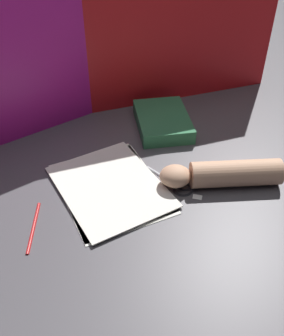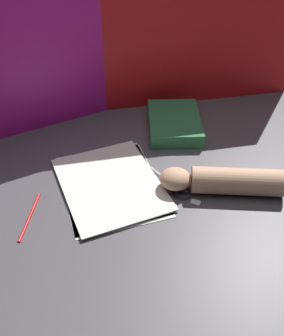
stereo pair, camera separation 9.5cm
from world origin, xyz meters
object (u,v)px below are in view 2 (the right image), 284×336
paper_stack (111,184)px  hand_forearm (224,181)px  book_closed (174,123)px  scissors (177,186)px

paper_stack → hand_forearm: (0.25, -0.12, 0.03)m
book_closed → hand_forearm: bearing=-90.5°
scissors → hand_forearm: 0.12m
book_closed → scissors: bearing=-113.3°
book_closed → scissors: size_ratio=1.63×
book_closed → scissors: book_closed is taller
book_closed → hand_forearm: (-0.00, -0.30, 0.01)m
book_closed → paper_stack: bearing=-145.7°
paper_stack → hand_forearm: hand_forearm is taller
scissors → paper_stack: bearing=155.8°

